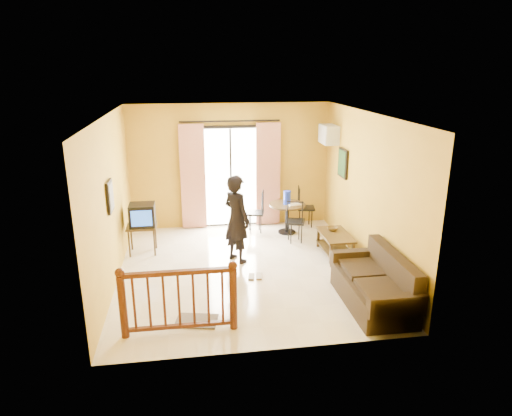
{
  "coord_description": "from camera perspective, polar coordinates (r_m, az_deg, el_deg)",
  "views": [
    {
      "loc": [
        -0.94,
        -7.58,
        3.58
      ],
      "look_at": [
        0.24,
        0.2,
        1.11
      ],
      "focal_mm": 32.0,
      "sensor_mm": 36.0,
      "label": 1
    }
  ],
  "objects": [
    {
      "name": "picture_left",
      "position": [
        7.76,
        -17.77,
        1.4
      ],
      "size": [
        0.05,
        0.42,
        0.52
      ],
      "color": "black",
      "rests_on": "room_shell"
    },
    {
      "name": "dining_table",
      "position": [
        10.08,
        3.92,
        -0.27
      ],
      "size": [
        0.8,
        0.8,
        0.67
      ],
      "color": "black",
      "rests_on": "ground"
    },
    {
      "name": "standing_person",
      "position": [
        8.52,
        -2.45,
        -1.37
      ],
      "size": [
        0.68,
        0.73,
        1.68
      ],
      "primitive_type": "imported",
      "rotation": [
        0.0,
        0.0,
        2.18
      ],
      "color": "black",
      "rests_on": "ground"
    },
    {
      "name": "dining_chairs",
      "position": [
        10.21,
        3.66,
        -3.14
      ],
      "size": [
        1.68,
        1.38,
        0.95
      ],
      "color": "black",
      "rests_on": "ground"
    },
    {
      "name": "television",
      "position": [
        9.16,
        -14.02,
        -0.84
      ],
      "size": [
        0.49,
        0.45,
        0.44
      ],
      "rotation": [
        0.0,
        0.0,
        0.01
      ],
      "color": "black",
      "rests_on": "tv_table"
    },
    {
      "name": "stair_balustrade",
      "position": [
        6.43,
        -9.64,
        -10.83
      ],
      "size": [
        1.63,
        0.13,
        1.04
      ],
      "color": "#471E0F",
      "rests_on": "ground"
    },
    {
      "name": "room_shell",
      "position": [
        7.86,
        -1.5,
        3.6
      ],
      "size": [
        5.0,
        5.0,
        5.0
      ],
      "color": "white",
      "rests_on": "ground"
    },
    {
      "name": "sofa",
      "position": [
        7.39,
        14.81,
        -9.41
      ],
      "size": [
        0.83,
        1.78,
        0.85
      ],
      "rotation": [
        0.0,
        0.0,
        -0.0
      ],
      "color": "black",
      "rests_on": "ground"
    },
    {
      "name": "water_jug",
      "position": [
        9.97,
        3.91,
        1.3
      ],
      "size": [
        0.16,
        0.16,
        0.3
      ],
      "primitive_type": "cylinder",
      "color": "#152BC7",
      "rests_on": "dining_table"
    },
    {
      "name": "air_conditioner",
      "position": [
        10.1,
        9.06,
        9.07
      ],
      "size": [
        0.31,
        0.6,
        0.4
      ],
      "color": "silver",
      "rests_on": "room_shell"
    },
    {
      "name": "doormat",
      "position": [
        6.92,
        -7.45,
        -13.8
      ],
      "size": [
        0.67,
        0.52,
        0.02
      ],
      "primitive_type": "cube",
      "rotation": [
        0.0,
        0.0,
        -0.21
      ],
      "color": "#5C534A",
      "rests_on": "ground"
    },
    {
      "name": "ground",
      "position": [
        8.43,
        -1.41,
        -7.71
      ],
      "size": [
        5.0,
        5.0,
        0.0
      ],
      "primitive_type": "plane",
      "color": "beige",
      "rests_on": "ground"
    },
    {
      "name": "tv_table",
      "position": [
        9.26,
        -14.07,
        -2.58
      ],
      "size": [
        0.57,
        0.48,
        0.57
      ],
      "color": "black",
      "rests_on": "ground"
    },
    {
      "name": "botanical_print",
      "position": [
        9.62,
        10.78,
        5.54
      ],
      "size": [
        0.05,
        0.5,
        0.6
      ],
      "color": "black",
      "rests_on": "room_shell"
    },
    {
      "name": "sandals",
      "position": [
        8.14,
        -0.08,
        -8.56
      ],
      "size": [
        0.29,
        0.26,
        0.03
      ],
      "color": "brown",
      "rests_on": "ground"
    },
    {
      "name": "coffee_table",
      "position": [
        9.11,
        9.86,
        -4.03
      ],
      "size": [
        0.54,
        0.97,
        0.43
      ],
      "color": "black",
      "rests_on": "ground"
    },
    {
      "name": "bowl",
      "position": [
        9.24,
        9.52,
        -2.56
      ],
      "size": [
        0.26,
        0.26,
        0.07
      ],
      "primitive_type": "imported",
      "rotation": [
        0.0,
        0.0,
        0.25
      ],
      "color": "brown",
      "rests_on": "coffee_table"
    },
    {
      "name": "serving_tray",
      "position": [
        9.97,
        4.76,
        0.44
      ],
      "size": [
        0.32,
        0.24,
        0.02
      ],
      "primitive_type": "cube",
      "rotation": [
        0.0,
        0.0,
        0.24
      ],
      "color": "beige",
      "rests_on": "dining_table"
    },
    {
      "name": "balcony_door",
      "position": [
        10.34,
        -3.17,
        4.0
      ],
      "size": [
        2.25,
        0.14,
        2.46
      ],
      "color": "black",
      "rests_on": "ground"
    }
  ]
}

